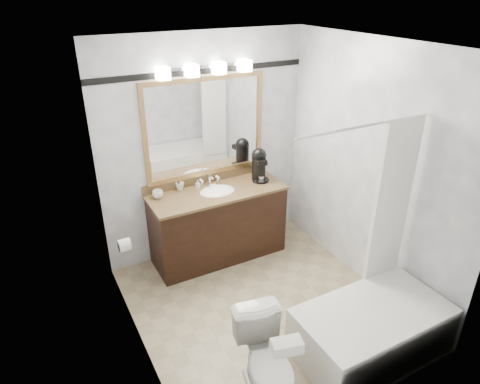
% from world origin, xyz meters
% --- Properties ---
extents(room, '(2.42, 2.62, 2.52)m').
position_xyz_m(room, '(0.00, 0.00, 1.25)').
color(room, '#998867').
rests_on(room, ground).
extents(vanity, '(1.53, 0.58, 0.97)m').
position_xyz_m(vanity, '(0.00, 1.02, 0.44)').
color(vanity, black).
rests_on(vanity, ground).
extents(mirror, '(1.40, 0.04, 1.10)m').
position_xyz_m(mirror, '(0.00, 1.28, 1.50)').
color(mirror, '#B0864F').
rests_on(mirror, room).
extents(vanity_light_bar, '(1.02, 0.14, 0.12)m').
position_xyz_m(vanity_light_bar, '(0.00, 1.23, 2.13)').
color(vanity_light_bar, silver).
rests_on(vanity_light_bar, room).
extents(accent_stripe, '(2.40, 0.01, 0.06)m').
position_xyz_m(accent_stripe, '(0.00, 1.29, 2.10)').
color(accent_stripe, black).
rests_on(accent_stripe, room).
extents(bathtub, '(1.30, 0.75, 1.96)m').
position_xyz_m(bathtub, '(0.55, -0.90, 0.28)').
color(bathtub, white).
rests_on(bathtub, ground).
extents(tp_roll, '(0.11, 0.12, 0.12)m').
position_xyz_m(tp_roll, '(-1.14, 0.66, 0.70)').
color(tp_roll, white).
rests_on(tp_roll, room).
extents(toilet, '(0.50, 0.74, 0.69)m').
position_xyz_m(toilet, '(-0.51, -0.90, 0.35)').
color(toilet, white).
rests_on(toilet, ground).
extents(tissue_box, '(0.23, 0.16, 0.09)m').
position_xyz_m(tissue_box, '(-0.51, -1.12, 0.73)').
color(tissue_box, white).
rests_on(tissue_box, toilet).
extents(coffee_maker, '(0.20, 0.25, 0.38)m').
position_xyz_m(coffee_maker, '(0.57, 1.07, 1.04)').
color(coffee_maker, black).
rests_on(coffee_maker, vanity).
extents(cup_left, '(0.13, 0.13, 0.09)m').
position_xyz_m(cup_left, '(-0.63, 1.17, 0.89)').
color(cup_left, white).
rests_on(cup_left, vanity).
extents(cup_right, '(0.12, 0.12, 0.09)m').
position_xyz_m(cup_right, '(-0.35, 1.23, 0.89)').
color(cup_right, white).
rests_on(cup_right, vanity).
extents(soap_bottle_a, '(0.04, 0.04, 0.09)m').
position_xyz_m(soap_bottle_a, '(-0.16, 1.18, 0.90)').
color(soap_bottle_a, white).
rests_on(soap_bottle_a, vanity).
extents(soap_bar, '(0.08, 0.05, 0.02)m').
position_xyz_m(soap_bar, '(0.01, 1.13, 0.86)').
color(soap_bar, beige).
rests_on(soap_bar, vanity).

